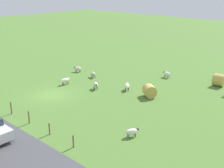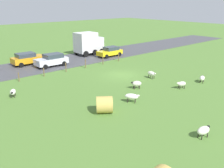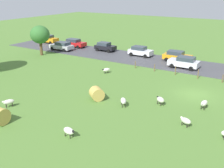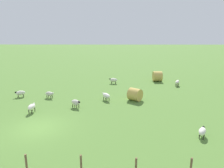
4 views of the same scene
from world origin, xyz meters
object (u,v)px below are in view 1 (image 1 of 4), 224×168
Objects in this scene: sheep_4 at (93,74)px; hay_bale_0 at (219,80)px; sheep_3 at (167,74)px; hay_bale_1 at (150,91)px; sheep_0 at (96,85)px; sheep_7 at (127,86)px; sheep_5 at (78,69)px; sheep_1 at (132,132)px; sheep_2 at (65,80)px.

hay_bale_0 is (-7.99, 13.72, 0.24)m from sheep_4.
sheep_3 is 6.64m from hay_bale_0.
sheep_3 is at bearing -161.84° from hay_bale_1.
sheep_0 is 6.55m from hay_bale_1.
sheep_3 is 0.87× the size of hay_bale_1.
hay_bale_1 reaches higher than sheep_7.
sheep_3 is at bearing 120.04° from sheep_5.
sheep_7 reaches higher than sheep_3.
sheep_1 is at bearing 0.31° from hay_bale_0.
sheep_3 is 12.35m from sheep_5.
sheep_2 is 0.95× the size of hay_bale_1.
hay_bale_0 is 9.63m from hay_bale_1.
sheep_5 is (-4.68, -2.98, -0.07)m from sheep_2.
hay_bale_0 reaches higher than sheep_0.
sheep_0 is at bearing -69.65° from hay_bale_1.
sheep_2 is 10.71m from hay_bale_1.
sheep_1 is 1.05× the size of sheep_4.
sheep_1 is 19.63m from sheep_5.
sheep_5 is at bearing -115.71° from sheep_0.
sheep_7 is (0.77, 6.46, 0.06)m from sheep_4.
sheep_5 is at bearing -65.94° from hay_bale_0.
sheep_4 is 0.77× the size of hay_bale_0.
hay_bale_1 reaches higher than sheep_5.
sheep_1 is 0.94× the size of sheep_7.
hay_bale_1 is (1.05, 13.06, 0.19)m from sheep_5.
sheep_2 reaches higher than sheep_1.
sheep_0 is 10.23m from sheep_3.
sheep_0 is at bearing -21.60° from sheep_3.
sheep_2 is at bearing -62.68° from sheep_7.
sheep_7 is at bearing 117.32° from sheep_2.
hay_bale_1 is (7.23, 2.37, 0.16)m from sheep_3.
sheep_7 is (-3.58, 6.92, -0.01)m from sheep_2.
sheep_0 is 0.89× the size of sheep_7.
sheep_2 is at bearing -48.96° from hay_bale_0.
sheep_7 is (-2.23, 2.98, 0.01)m from sheep_0.
hay_bale_0 is at bearing 131.04° from sheep_2.
sheep_0 reaches higher than sheep_1.
sheep_2 is 4.37m from sheep_4.
sheep_1 is 17.03m from hay_bale_0.
sheep_5 is at bearing -147.51° from sheep_2.
sheep_2 is at bearing -6.03° from sheep_4.
sheep_5 is at bearing -96.37° from sheep_7.
sheep_1 is 16.88m from sheep_3.
sheep_4 is 15.88m from hay_bale_0.
hay_bale_0 is (-1.48, 6.47, 0.22)m from sheep_3.
hay_bale_1 is (-8.31, -4.19, 0.21)m from sheep_1.
hay_bale_1 reaches higher than sheep_4.
sheep_7 reaches higher than sheep_4.
sheep_2 is 7.79m from sheep_7.
sheep_4 is 0.96× the size of sheep_5.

